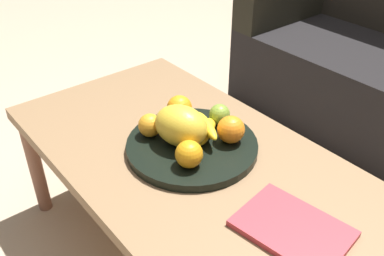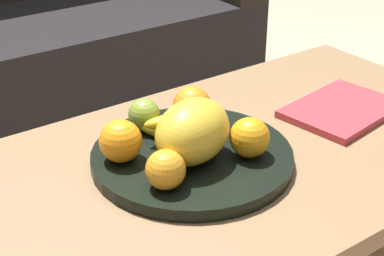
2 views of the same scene
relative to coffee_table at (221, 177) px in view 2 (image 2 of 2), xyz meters
The scene contains 11 objects.
coffee_table is the anchor object (origin of this frame).
couch 1.28m from the coffee_table, 87.14° to the left, with size 1.70×0.70×0.90m.
fruit_bowl 0.08m from the coffee_table, 160.33° to the left, with size 0.38×0.38×0.03m, color black.
melon_large_front 0.15m from the coffee_table, behind, with size 0.16×0.12×0.12m, color yellow.
orange_front 0.12m from the coffee_table, 68.20° to the right, with size 0.08×0.08×0.08m, color orange.
orange_left 0.22m from the coffee_table, 158.69° to the left, with size 0.08×0.08×0.08m, color orange.
orange_right 0.20m from the coffee_table, 162.28° to the right, with size 0.07×0.07×0.07m, color orange.
orange_back 0.16m from the coffee_table, 85.61° to the left, with size 0.08×0.08×0.08m, color orange.
apple_front 0.20m from the coffee_table, 118.83° to the left, with size 0.06×0.06×0.06m, color olive.
banana_bunch 0.13m from the coffee_table, 126.87° to the left, with size 0.15×0.15×0.06m.
magazine 0.34m from the coffee_table, ahead, with size 0.25×0.18×0.02m, color #BF3841.
Camera 2 is at (-0.63, -0.78, 1.05)m, focal length 56.11 mm.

